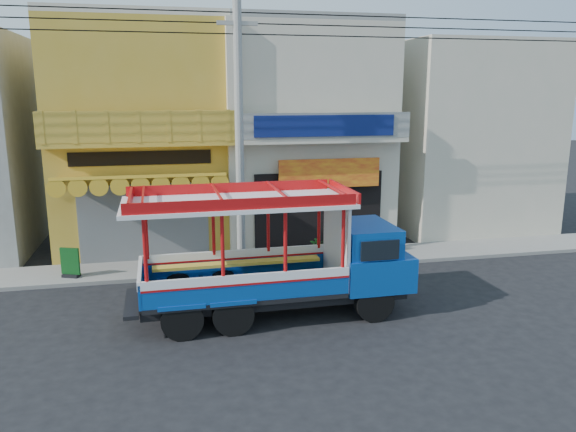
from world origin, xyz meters
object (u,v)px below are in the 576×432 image
at_px(potted_plant_b, 365,242).
at_px(green_sign, 70,265).
at_px(songthaew_truck, 292,254).
at_px(potted_plant_c, 377,239).
at_px(utility_pole, 244,113).
at_px(potted_plant_a, 321,246).

bearing_deg(potted_plant_b, green_sign, 65.18).
bearing_deg(songthaew_truck, potted_plant_c, 48.01).
height_order(utility_pole, potted_plant_b, utility_pole).
bearing_deg(potted_plant_a, songthaew_truck, -143.13).
xyz_separation_m(utility_pole, songthaew_truck, (0.67, -3.69, -3.43)).
xyz_separation_m(utility_pole, potted_plant_a, (2.62, 0.55, -4.48)).
relative_size(green_sign, potted_plant_c, 0.98).
height_order(songthaew_truck, green_sign, songthaew_truck).
xyz_separation_m(utility_pole, potted_plant_c, (4.74, 0.83, -4.44)).
bearing_deg(songthaew_truck, potted_plant_b, 50.79).
bearing_deg(potted_plant_c, potted_plant_b, -59.34).
xyz_separation_m(green_sign, potted_plant_b, (9.60, 0.40, 0.06)).
bearing_deg(utility_pole, songthaew_truck, -79.70).
relative_size(potted_plant_b, potted_plant_c, 0.96).
height_order(potted_plant_a, potted_plant_b, potted_plant_b).
bearing_deg(green_sign, potted_plant_b, 2.36).
height_order(songthaew_truck, potted_plant_b, songthaew_truck).
relative_size(green_sign, potted_plant_b, 1.02).
distance_m(songthaew_truck, potted_plant_b, 5.76).
bearing_deg(potted_plant_b, potted_plant_a, 68.22).
bearing_deg(potted_plant_a, potted_plant_c, -20.76).
xyz_separation_m(potted_plant_a, potted_plant_b, (1.63, 0.15, 0.02)).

